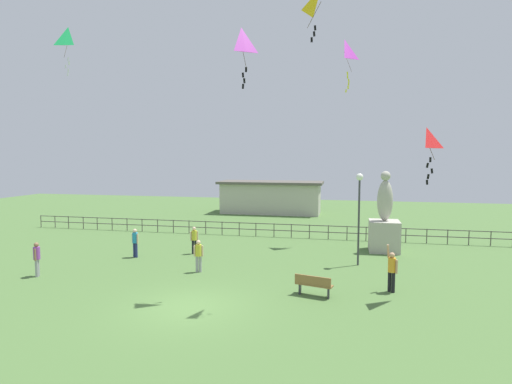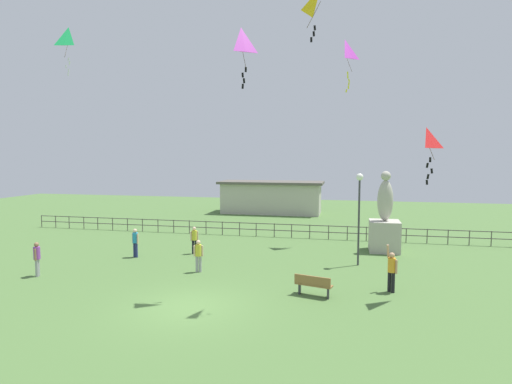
# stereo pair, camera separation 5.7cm
# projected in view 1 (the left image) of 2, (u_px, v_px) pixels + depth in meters

# --- Properties ---
(ground_plane) EXTENTS (80.00, 80.00, 0.00)m
(ground_plane) POSITION_uv_depth(u_px,v_px,m) (189.00, 307.00, 15.31)
(ground_plane) COLOR #4C7038
(statue_monument) EXTENTS (1.72, 1.72, 4.74)m
(statue_monument) POSITION_uv_depth(u_px,v_px,m) (384.00, 227.00, 24.29)
(statue_monument) COLOR #B2AD9E
(statue_monument) RESTS_ON ground_plane
(lamppost) EXTENTS (0.36, 0.36, 4.74)m
(lamppost) POSITION_uv_depth(u_px,v_px,m) (359.00, 199.00, 20.98)
(lamppost) COLOR #38383D
(lamppost) RESTS_ON ground_plane
(park_bench) EXTENTS (1.55, 0.78, 0.85)m
(park_bench) POSITION_uv_depth(u_px,v_px,m) (314.00, 285.00, 16.51)
(park_bench) COLOR olive
(park_bench) RESTS_ON ground_plane
(person_0) EXTENTS (0.45, 0.41, 1.95)m
(person_0) POSITION_uv_depth(u_px,v_px,m) (392.00, 269.00, 16.95)
(person_0) COLOR black
(person_0) RESTS_ON ground_plane
(person_1) EXTENTS (0.30, 0.46, 1.61)m
(person_1) POSITION_uv_depth(u_px,v_px,m) (37.00, 257.00, 19.18)
(person_1) COLOR #99999E
(person_1) RESTS_ON ground_plane
(person_2) EXTENTS (0.42, 0.29, 1.57)m
(person_2) POSITION_uv_depth(u_px,v_px,m) (194.00, 238.00, 23.70)
(person_2) COLOR black
(person_2) RESTS_ON ground_plane
(person_3) EXTENTS (0.46, 0.29, 1.56)m
(person_3) POSITION_uv_depth(u_px,v_px,m) (199.00, 254.00, 19.91)
(person_3) COLOR #99999E
(person_3) RESTS_ON ground_plane
(person_4) EXTENTS (0.46, 0.30, 1.60)m
(person_4) POSITION_uv_depth(u_px,v_px,m) (135.00, 241.00, 22.86)
(person_4) COLOR navy
(person_4) RESTS_ON ground_plane
(kite_0) EXTENTS (0.97, 1.07, 2.83)m
(kite_0) POSITION_uv_depth(u_px,v_px,m) (69.00, 41.00, 24.44)
(kite_0) COLOR #1EB759
(kite_1) EXTENTS (0.97, 1.14, 2.22)m
(kite_1) POSITION_uv_depth(u_px,v_px,m) (426.00, 141.00, 16.17)
(kite_1) COLOR red
(kite_2) EXTENTS (1.13, 1.18, 3.31)m
(kite_2) POSITION_uv_depth(u_px,v_px,m) (344.00, 54.00, 26.36)
(kite_2) COLOR #B22DB2
(kite_3) EXTENTS (0.92, 0.87, 1.87)m
(kite_3) POSITION_uv_depth(u_px,v_px,m) (321.00, 3.00, 15.15)
(kite_3) COLOR yellow
(kite_4) EXTENTS (0.92, 0.90, 2.40)m
(kite_4) POSITION_uv_depth(u_px,v_px,m) (242.00, 45.00, 16.53)
(kite_4) COLOR #B22DB2
(waterfront_railing) EXTENTS (36.05, 0.06, 0.95)m
(waterfront_railing) POSITION_uv_depth(u_px,v_px,m) (258.00, 228.00, 28.96)
(waterfront_railing) COLOR #4C4742
(waterfront_railing) RESTS_ON ground_plane
(pavilion_building) EXTENTS (10.17, 3.98, 3.17)m
(pavilion_building) POSITION_uv_depth(u_px,v_px,m) (271.00, 197.00, 40.83)
(pavilion_building) COLOR #B7B2A3
(pavilion_building) RESTS_ON ground_plane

